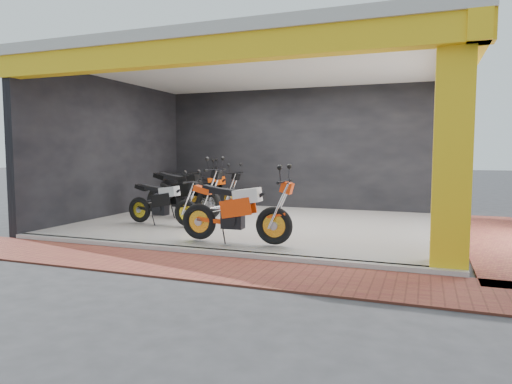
# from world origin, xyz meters

# --- Properties ---
(ground) EXTENTS (80.00, 80.00, 0.00)m
(ground) POSITION_xyz_m (0.00, 0.00, 0.00)
(ground) COLOR #2D2D30
(ground) RESTS_ON ground
(showroom_floor) EXTENTS (8.00, 6.00, 0.10)m
(showroom_floor) POSITION_xyz_m (0.00, 2.00, 0.05)
(showroom_floor) COLOR silver
(showroom_floor) RESTS_ON ground
(showroom_ceiling) EXTENTS (8.40, 6.40, 0.20)m
(showroom_ceiling) POSITION_xyz_m (0.00, 2.00, 3.60)
(showroom_ceiling) COLOR beige
(showroom_ceiling) RESTS_ON corner_column
(back_wall) EXTENTS (8.20, 0.20, 3.50)m
(back_wall) POSITION_xyz_m (0.00, 5.10, 1.75)
(back_wall) COLOR black
(back_wall) RESTS_ON ground
(left_wall) EXTENTS (0.20, 6.20, 3.50)m
(left_wall) POSITION_xyz_m (-4.10, 2.00, 1.75)
(left_wall) COLOR black
(left_wall) RESTS_ON ground
(corner_column) EXTENTS (0.50, 0.50, 3.50)m
(corner_column) POSITION_xyz_m (3.75, -0.75, 1.75)
(corner_column) COLOR yellow
(corner_column) RESTS_ON ground
(header_beam_front) EXTENTS (8.40, 0.30, 0.40)m
(header_beam_front) POSITION_xyz_m (0.00, -1.00, 3.30)
(header_beam_front) COLOR yellow
(header_beam_front) RESTS_ON corner_column
(header_beam_right) EXTENTS (0.30, 6.40, 0.40)m
(header_beam_right) POSITION_xyz_m (4.00, 2.00, 3.30)
(header_beam_right) COLOR yellow
(header_beam_right) RESTS_ON corner_column
(floor_kerb) EXTENTS (8.00, 0.20, 0.10)m
(floor_kerb) POSITION_xyz_m (0.00, -1.02, 0.05)
(floor_kerb) COLOR silver
(floor_kerb) RESTS_ON ground
(paver_front) EXTENTS (9.00, 1.40, 0.03)m
(paver_front) POSITION_xyz_m (0.00, -1.80, 0.01)
(paver_front) COLOR brown
(paver_front) RESTS_ON ground
(paver_right) EXTENTS (1.40, 7.00, 0.03)m
(paver_right) POSITION_xyz_m (4.80, 2.00, 0.01)
(paver_right) COLOR brown
(paver_right) RESTS_ON ground
(moto_hero) EXTENTS (2.19, 0.85, 1.33)m
(moto_hero) POSITION_xyz_m (1.03, -0.39, 0.76)
(moto_hero) COLOR #E93D09
(moto_hero) RESTS_ON showroom_floor
(moto_row_a) EXTENTS (1.96, 0.85, 1.17)m
(moto_row_a) POSITION_xyz_m (-1.33, 0.81, 0.68)
(moto_row_a) COLOR black
(moto_row_a) RESTS_ON showroom_floor
(moto_row_b) EXTENTS (2.43, 1.19, 1.43)m
(moto_row_b) POSITION_xyz_m (-1.34, 1.88, 0.81)
(moto_row_b) COLOR black
(moto_row_b) RESTS_ON showroom_floor
(moto_row_c) EXTENTS (2.14, 1.16, 1.24)m
(moto_row_c) POSITION_xyz_m (-1.62, 3.76, 0.72)
(moto_row_c) COLOR black
(moto_row_c) RESTS_ON showroom_floor
(moto_row_d) EXTENTS (2.33, 1.39, 1.34)m
(moto_row_d) POSITION_xyz_m (-2.62, 4.50, 0.77)
(moto_row_d) COLOR black
(moto_row_d) RESTS_ON showroom_floor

